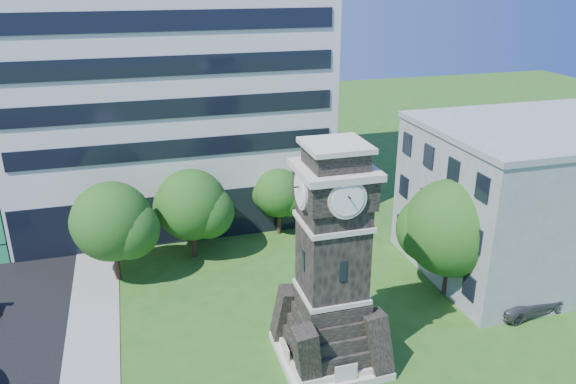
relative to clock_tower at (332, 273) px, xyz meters
name	(u,v)px	position (x,y,z in m)	size (l,w,h in m)	color
sidewalk	(91,364)	(-12.50, 3.00, -5.25)	(3.00, 70.00, 0.06)	gray
clock_tower	(332,273)	(0.00, 0.00, 0.00)	(5.40, 5.40, 12.22)	beige
office_tall	(160,44)	(-6.20, 23.84, 8.94)	(26.20, 15.11, 28.60)	silver
office_low	(533,198)	(16.97, 6.00, -0.07)	(15.20, 12.20, 10.40)	#9FA1A4
car_east_lot	(527,299)	(13.45, 1.00, -4.56)	(2.41, 5.22, 1.45)	#4B4B50
tree_nw	(113,224)	(-10.92, 11.86, -1.08)	(5.84, 5.31, 7.03)	#332114
tree_nc	(193,207)	(-5.47, 13.85, -1.32)	(5.68, 5.16, 6.71)	#332114
tree_ne	(279,194)	(1.54, 15.87, -1.91)	(4.24, 3.85, 5.44)	#332114
tree_east	(453,230)	(9.63, 4.06, -0.71)	(6.81, 6.19, 7.86)	#332114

